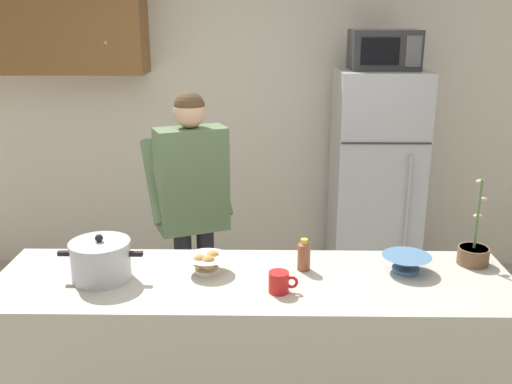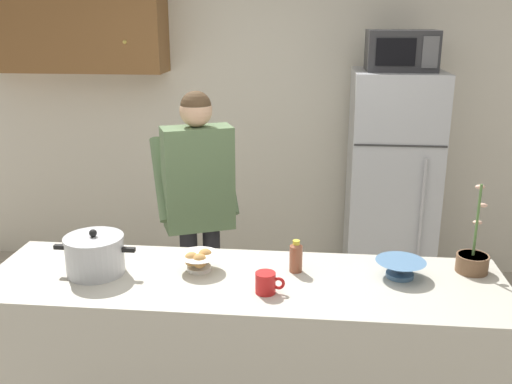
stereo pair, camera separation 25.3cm
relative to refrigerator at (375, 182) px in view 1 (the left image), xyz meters
The scene contains 11 objects.
back_wall_unit 1.37m from the refrigerator, 160.79° to the left, with size 6.00×0.48×2.60m.
kitchen_island 2.09m from the refrigerator, 115.83° to the right, with size 2.41×0.68×0.92m, color #BCB7A8.
refrigerator is the anchor object (origin of this frame).
microwave 0.99m from the refrigerator, 89.93° to the right, with size 0.48×0.37×0.28m.
person_near_pot 1.59m from the refrigerator, 144.92° to the right, with size 0.61×0.56×1.66m.
cooking_pot 2.46m from the refrigerator, 130.70° to the right, with size 0.39×0.28×0.22m.
coffee_mug 2.13m from the refrigerator, 111.56° to the right, with size 0.13×0.09×0.10m.
bread_bowl 2.11m from the refrigerator, 122.12° to the right, with size 0.21×0.21×0.10m.
empty_bowl 1.77m from the refrigerator, 95.73° to the right, with size 0.23×0.23×0.08m.
bottle_near_edge 1.87m from the refrigerator, 110.73° to the right, with size 0.06×0.06×0.16m.
potted_orchid 1.68m from the refrigerator, 84.14° to the right, with size 0.15×0.15×0.43m.
Camera 1 is at (0.05, -2.43, 2.09)m, focal length 40.52 mm.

